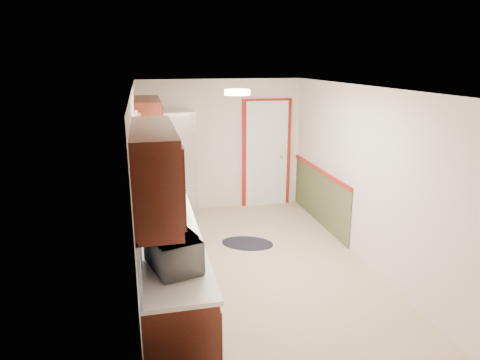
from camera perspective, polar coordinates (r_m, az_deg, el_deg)
name	(u,v)px	position (r m, az deg, el deg)	size (l,w,h in m)	color
room_shell	(257,182)	(5.56, 2.24, -0.21)	(3.20, 5.20, 2.52)	tan
kitchen_run	(163,226)	(5.23, -10.22, -6.00)	(0.63, 4.00, 2.20)	#35120C
back_wall_trim	(278,162)	(7.96, 5.02, 2.34)	(1.12, 2.30, 2.08)	maroon
ceiling_fixture	(237,92)	(5.09, -0.36, 11.62)	(0.30, 0.30, 0.06)	#FFD88C
microwave	(173,248)	(3.85, -8.86, -8.93)	(0.56, 0.31, 0.38)	white
refrigerator	(169,168)	(7.31, -9.49, 1.60)	(0.90, 0.85, 1.93)	#B7B7BC
rug	(247,243)	(6.64, 0.99, -8.43)	(0.80, 0.51, 0.01)	black
cooktop	(162,189)	(6.17, -10.36, -1.23)	(0.55, 0.66, 0.02)	black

